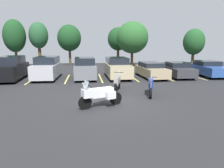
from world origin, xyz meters
name	(u,v)px	position (x,y,z in m)	size (l,w,h in m)	color
ground	(113,102)	(0.00, 0.00, -0.05)	(44.00, 44.00, 0.10)	#262628
motorcycle_touring	(99,94)	(-0.78, -0.84, 0.63)	(2.17, 1.17, 1.35)	black
motorcycle_second	(151,85)	(2.41, 1.12, 0.60)	(0.88, 2.21, 1.23)	black
motorcycle_third	(117,82)	(0.59, 2.38, 0.57)	(0.87, 2.14, 1.30)	black
parking_stripes	(84,78)	(-1.58, 7.55, 0.00)	(26.52, 4.70, 0.01)	#EAE066
car_black	(11,68)	(-7.68, 7.73, 0.96)	(1.95, 4.88, 1.99)	black
car_silver	(47,68)	(-4.75, 7.80, 0.95)	(2.02, 4.44, 1.93)	#B7B7BC
car_grey	(85,68)	(-1.48, 7.56, 0.89)	(1.89, 4.37, 1.83)	slate
car_champagne	(117,68)	(1.40, 7.58, 0.90)	(1.98, 4.71, 1.81)	#C1B289
car_tan	(151,70)	(4.45, 7.29, 0.69)	(1.93, 4.73, 1.37)	tan
car_charcoal	(178,70)	(7.00, 7.27, 0.67)	(2.02, 4.32, 1.36)	#38383D
car_blue	(208,69)	(10.15, 7.50, 0.71)	(2.25, 4.84, 1.43)	#2D519E
tree_far_left	(118,39)	(3.60, 20.84, 3.73)	(3.17, 3.17, 5.50)	#4C3823
tree_center_left	(194,42)	(14.29, 17.84, 3.28)	(3.05, 3.05, 5.18)	#4C3823
tree_center	(39,36)	(-8.03, 20.52, 4.17)	(2.69, 2.69, 6.09)	#4C3823
tree_right	(69,38)	(-3.67, 19.99, 3.83)	(3.38, 3.38, 5.73)	#4C3823
tree_left	(132,38)	(4.71, 16.09, 3.81)	(4.13, 4.13, 5.87)	#4C3823
tree_far_right	(14,36)	(-11.14, 19.93, 4.08)	(3.01, 3.01, 6.35)	#4C3823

